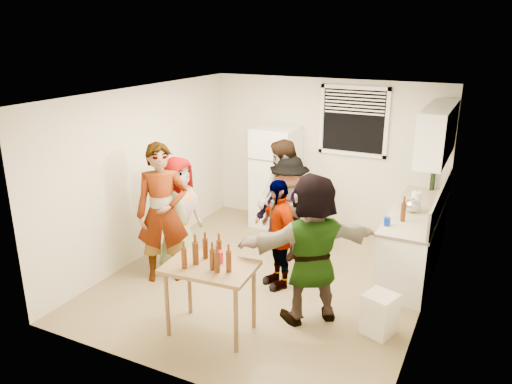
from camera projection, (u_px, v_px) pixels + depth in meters
The scene contains 23 objects.
room at pixel (269, 278), 6.83m from camera, with size 4.00×4.50×2.50m, color beige, non-canonical shape.
window at pixel (354, 121), 7.95m from camera, with size 1.12×0.10×1.06m, color white, non-canonical shape.
refrigerator at pixel (276, 177), 8.48m from camera, with size 0.70×0.70×1.70m, color white.
counter_lower at pixel (414, 241), 6.96m from camera, with size 0.60×2.20×0.86m, color white.
countertop at pixel (417, 211), 6.82m from camera, with size 0.64×2.22×0.04m, color beige.
backsplash at pixel (441, 200), 6.64m from camera, with size 0.03×2.20×0.36m, color #BBB7AB.
upper_cabinets at pixel (438, 132), 6.60m from camera, with size 0.34×1.60×0.70m, color white.
kettle at pixel (412, 212), 6.72m from camera, with size 0.25×0.21×0.21m, color silver, non-canonical shape.
paper_towel at pixel (415, 211), 6.76m from camera, with size 0.13×0.13×0.27m, color white.
wine_bottle at pixel (432, 190), 7.64m from camera, with size 0.07×0.07×0.29m, color black.
beer_bottle_counter at pixel (402, 221), 6.41m from camera, with size 0.06×0.06×0.25m, color #47230C.
blue_cup at pixel (387, 226), 6.26m from camera, with size 0.08×0.08×0.11m, color #0624A7.
picture_frame at pixel (438, 198), 7.01m from camera, with size 0.02×0.20×0.17m, color gold.
trash_bin at pixel (379, 313), 5.54m from camera, with size 0.32×0.32×0.48m, color white.
serving_table at pixel (212, 331), 5.64m from camera, with size 0.97×0.65×0.82m, color brown, non-canonical shape.
beer_bottle_table at pixel (196, 264), 5.42m from camera, with size 0.07×0.07×0.26m, color #47230C.
red_cup at pixel (219, 262), 5.45m from camera, with size 0.10×0.10×0.13m, color red.
guest_grey at pixel (181, 266), 7.19m from camera, with size 0.79×1.62×0.52m, color #999999.
guest_stripe at pixel (167, 277), 6.85m from camera, with size 0.69×1.88×0.45m, color #141933.
guest_back_left at pixel (281, 256), 7.51m from camera, with size 0.86×1.76×0.67m, color brown.
guest_back_right at pixel (288, 256), 7.49m from camera, with size 1.00×1.55×0.58m, color #3F3F43.
guest_black at pixel (277, 284), 6.66m from camera, with size 0.86×1.47×0.36m, color black.
guest_orange at pixel (310, 317), 5.90m from camera, with size 1.65×1.78×0.53m, color tan.
Camera 1 is at (2.56, -5.56, 3.26)m, focal length 35.00 mm.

